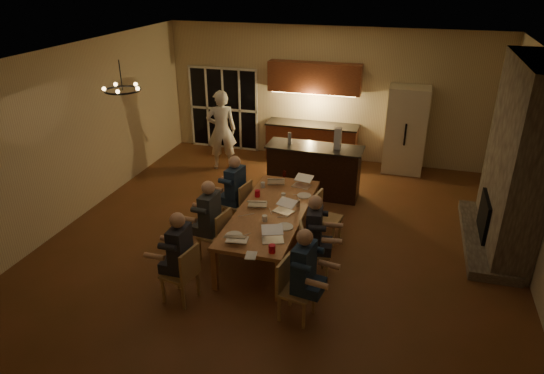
{
  "coord_description": "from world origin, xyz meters",
  "views": [
    {
      "loc": [
        1.91,
        -6.94,
        4.49
      ],
      "look_at": [
        -0.19,
        0.3,
        1.0
      ],
      "focal_mm": 32.0,
      "sensor_mm": 36.0,
      "label": 1
    }
  ],
  "objects_px": {
    "chair_right_near": "(297,291)",
    "mug_front": "(265,218)",
    "laptop_f": "(302,181)",
    "can_right": "(298,203)",
    "dining_table": "(271,230)",
    "laptop_d": "(283,206)",
    "mug_back": "(263,185)",
    "can_cola": "(284,174)",
    "refrigerator": "(406,130)",
    "chair_left_mid": "(214,234)",
    "plate_near": "(285,227)",
    "laptop_e": "(276,177)",
    "plate_left": "(234,236)",
    "person_right_mid": "(314,236)",
    "bar_island": "(314,171)",
    "plate_far": "(304,196)",
    "chair_right_far": "(328,218)",
    "laptop_a": "(237,234)",
    "chair_left_near": "(180,273)",
    "can_silver": "(264,230)",
    "person_left_far": "(236,191)",
    "redcup_mid": "(257,193)",
    "chandelier": "(123,90)",
    "mug_mid": "(283,196)",
    "laptop_c": "(258,199)",
    "bar_blender": "(338,138)",
    "person_left_near": "(181,256)",
    "redcup_near": "(272,249)",
    "standing_person": "(221,130)",
    "person_left_mid": "(210,220)",
    "chair_left_far": "(237,204)",
    "bar_bottle": "(290,138)",
    "laptop_b": "(273,234)",
    "chair_right_mid": "(314,251)"
  },
  "relations": [
    {
      "from": "laptop_f",
      "to": "can_right",
      "type": "bearing_deg",
      "value": -70.13
    },
    {
      "from": "standing_person",
      "to": "mug_front",
      "type": "bearing_deg",
      "value": 96.13
    },
    {
      "from": "mug_back",
      "to": "can_right",
      "type": "xyz_separation_m",
      "value": [
        0.8,
        -0.56,
        0.01
      ]
    },
    {
      "from": "mug_back",
      "to": "can_cola",
      "type": "relative_size",
      "value": 0.83
    },
    {
      "from": "standing_person",
      "to": "redcup_near",
      "type": "distance_m",
      "value": 5.11
    },
    {
      "from": "chandelier",
      "to": "plate_far",
      "type": "height_order",
      "value": "chandelier"
    },
    {
      "from": "can_silver",
      "to": "bar_bottle",
      "type": "height_order",
      "value": "bar_bottle"
    },
    {
      "from": "chair_right_far",
      "to": "redcup_mid",
      "type": "xyz_separation_m",
      "value": [
        -1.24,
        -0.12,
        0.37
      ]
    },
    {
      "from": "can_silver",
      "to": "standing_person",
      "type": "bearing_deg",
      "value": 119.51
    },
    {
      "from": "chair_left_near",
      "to": "mug_front",
      "type": "xyz_separation_m",
      "value": [
        0.89,
        1.29,
        0.36
      ]
    },
    {
      "from": "dining_table",
      "to": "laptop_d",
      "type": "bearing_deg",
      "value": 2.48
    },
    {
      "from": "chair_left_near",
      "to": "can_right",
      "type": "relative_size",
      "value": 7.42
    },
    {
      "from": "plate_left",
      "to": "plate_far",
      "type": "distance_m",
      "value": 1.79
    },
    {
      "from": "chair_right_far",
      "to": "laptop_a",
      "type": "xyz_separation_m",
      "value": [
        -1.08,
        -1.61,
        0.42
      ]
    },
    {
      "from": "refrigerator",
      "to": "can_silver",
      "type": "height_order",
      "value": "refrigerator"
    },
    {
      "from": "bar_island",
      "to": "chair_right_near",
      "type": "distance_m",
      "value": 3.99
    },
    {
      "from": "chair_right_near",
      "to": "laptop_b",
      "type": "relative_size",
      "value": 2.78
    },
    {
      "from": "dining_table",
      "to": "laptop_e",
      "type": "xyz_separation_m",
      "value": [
        -0.23,
        1.1,
        0.49
      ]
    },
    {
      "from": "laptop_c",
      "to": "can_silver",
      "type": "height_order",
      "value": "laptop_c"
    },
    {
      "from": "person_left_near",
      "to": "refrigerator",
      "type": "bearing_deg",
      "value": 153.55
    },
    {
      "from": "person_left_near",
      "to": "chandelier",
      "type": "height_order",
      "value": "chandelier"
    },
    {
      "from": "redcup_mid",
      "to": "chandelier",
      "type": "bearing_deg",
      "value": -151.33
    },
    {
      "from": "bar_blender",
      "to": "chair_left_mid",
      "type": "bearing_deg",
      "value": -117.66
    },
    {
      "from": "dining_table",
      "to": "plate_near",
      "type": "height_order",
      "value": "plate_near"
    },
    {
      "from": "chair_left_far",
      "to": "can_cola",
      "type": "bearing_deg",
      "value": 149.59
    },
    {
      "from": "standing_person",
      "to": "plate_far",
      "type": "relative_size",
      "value": 7.55
    },
    {
      "from": "bar_island",
      "to": "plate_far",
      "type": "distance_m",
      "value": 1.69
    },
    {
      "from": "laptop_b",
      "to": "dining_table",
      "type": "bearing_deg",
      "value": 87.16
    },
    {
      "from": "mug_mid",
      "to": "plate_left",
      "type": "distance_m",
      "value": 1.5
    },
    {
      "from": "can_silver",
      "to": "mug_mid",
      "type": "bearing_deg",
      "value": 91.11
    },
    {
      "from": "person_left_mid",
      "to": "can_silver",
      "type": "xyz_separation_m",
      "value": [
        0.99,
        -0.28,
        0.12
      ]
    },
    {
      "from": "chair_right_near",
      "to": "laptop_c",
      "type": "bearing_deg",
      "value": 42.62
    },
    {
      "from": "chair_left_far",
      "to": "chair_right_far",
      "type": "relative_size",
      "value": 1.0
    },
    {
      "from": "chair_right_mid",
      "to": "chandelier",
      "type": "xyz_separation_m",
      "value": [
        -3.03,
        0.02,
        2.31
      ]
    },
    {
      "from": "chair_right_near",
      "to": "can_right",
      "type": "bearing_deg",
      "value": 23.06
    },
    {
      "from": "refrigerator",
      "to": "bar_bottle",
      "type": "height_order",
      "value": "refrigerator"
    },
    {
      "from": "chair_left_far",
      "to": "plate_near",
      "type": "xyz_separation_m",
      "value": [
        1.21,
        -1.12,
        0.31
      ]
    },
    {
      "from": "chair_right_far",
      "to": "person_left_near",
      "type": "bearing_deg",
      "value": 150.71
    },
    {
      "from": "refrigerator",
      "to": "chair_left_mid",
      "type": "height_order",
      "value": "refrigerator"
    },
    {
      "from": "plate_near",
      "to": "plate_far",
      "type": "relative_size",
      "value": 1.05
    },
    {
      "from": "can_silver",
      "to": "plate_far",
      "type": "xyz_separation_m",
      "value": [
        0.3,
        1.45,
        -0.05
      ]
    },
    {
      "from": "chair_left_near",
      "to": "redcup_near",
      "type": "height_order",
      "value": "chair_left_near"
    },
    {
      "from": "refrigerator",
      "to": "bar_blender",
      "type": "distance_m",
      "value": 2.29
    },
    {
      "from": "plate_left",
      "to": "person_right_mid",
      "type": "bearing_deg",
      "value": 20.65
    },
    {
      "from": "chair_right_near",
      "to": "mug_front",
      "type": "height_order",
      "value": "chair_right_near"
    },
    {
      "from": "chair_left_far",
      "to": "person_left_near",
      "type": "distance_m",
      "value": 2.24
    },
    {
      "from": "refrigerator",
      "to": "mug_back",
      "type": "height_order",
      "value": "refrigerator"
    },
    {
      "from": "laptop_b",
      "to": "plate_near",
      "type": "bearing_deg",
      "value": 60.39
    },
    {
      "from": "chair_left_mid",
      "to": "plate_near",
      "type": "relative_size",
      "value": 3.38
    },
    {
      "from": "person_left_far",
      "to": "laptop_d",
      "type": "relative_size",
      "value": 4.31
    }
  ]
}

